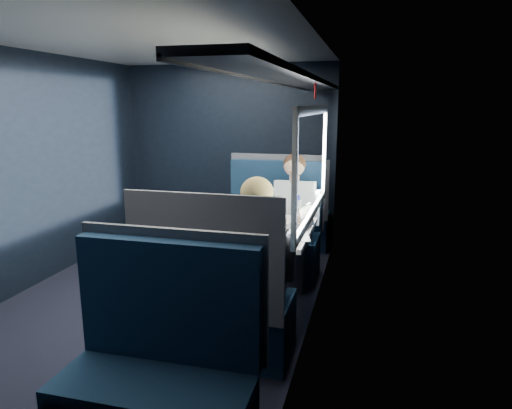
% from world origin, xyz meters
% --- Properties ---
extents(ground, '(2.80, 4.20, 0.01)m').
position_xyz_m(ground, '(0.00, 0.00, -0.01)').
color(ground, black).
extents(room_shell, '(3.00, 4.40, 2.40)m').
position_xyz_m(room_shell, '(0.02, 0.00, 1.48)').
color(room_shell, black).
rests_on(room_shell, ground).
extents(table, '(0.62, 1.00, 0.74)m').
position_xyz_m(table, '(1.03, 0.00, 0.66)').
color(table, '#54565E').
rests_on(table, ground).
extents(seat_bay_near, '(1.04, 0.62, 1.26)m').
position_xyz_m(seat_bay_near, '(0.83, 0.87, 0.42)').
color(seat_bay_near, '#0D223C').
rests_on(seat_bay_near, ground).
extents(seat_bay_far, '(1.04, 0.62, 1.26)m').
position_xyz_m(seat_bay_far, '(0.85, -0.87, 0.41)').
color(seat_bay_far, '#0D223C').
rests_on(seat_bay_far, ground).
extents(seat_row_front, '(1.04, 0.51, 1.16)m').
position_xyz_m(seat_row_front, '(0.85, 1.80, 0.41)').
color(seat_row_front, '#0D223C').
rests_on(seat_row_front, ground).
extents(seat_row_back, '(1.04, 0.51, 1.16)m').
position_xyz_m(seat_row_back, '(0.85, -1.80, 0.41)').
color(seat_row_back, '#0D223C').
rests_on(seat_row_back, ground).
extents(man, '(0.53, 0.56, 1.32)m').
position_xyz_m(man, '(1.10, 0.70, 0.72)').
color(man, black).
rests_on(man, ground).
extents(woman, '(0.53, 0.56, 1.32)m').
position_xyz_m(woman, '(1.10, -0.71, 0.73)').
color(woman, black).
rests_on(woman, ground).
extents(papers, '(0.79, 0.98, 0.01)m').
position_xyz_m(papers, '(1.02, 0.06, 0.74)').
color(papers, white).
rests_on(papers, table).
extents(laptop, '(0.27, 0.32, 0.21)m').
position_xyz_m(laptop, '(1.27, 0.04, 0.80)').
color(laptop, silver).
rests_on(laptop, table).
extents(bottle_small, '(0.07, 0.07, 0.23)m').
position_xyz_m(bottle_small, '(1.20, 0.38, 0.84)').
color(bottle_small, silver).
rests_on(bottle_small, table).
extents(cup, '(0.06, 0.06, 0.08)m').
position_xyz_m(cup, '(1.29, 0.44, 0.78)').
color(cup, white).
rests_on(cup, table).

